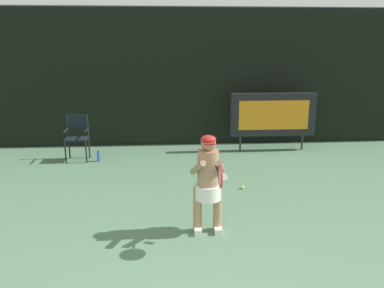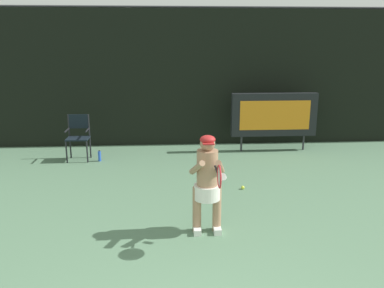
% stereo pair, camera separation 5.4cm
% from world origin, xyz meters
% --- Properties ---
extents(backdrop_screen, '(18.00, 0.12, 3.66)m').
position_xyz_m(backdrop_screen, '(0.00, 8.50, 1.81)').
color(backdrop_screen, black).
rests_on(backdrop_screen, ground).
extents(scoreboard, '(2.20, 0.21, 1.50)m').
position_xyz_m(scoreboard, '(2.54, 7.66, 0.95)').
color(scoreboard, black).
rests_on(scoreboard, ground).
extents(umpire_chair, '(0.52, 0.44, 1.08)m').
position_xyz_m(umpire_chair, '(-2.33, 7.16, 0.62)').
color(umpire_chair, black).
rests_on(umpire_chair, ground).
extents(water_bottle, '(0.07, 0.07, 0.27)m').
position_xyz_m(water_bottle, '(-1.83, 6.97, 0.12)').
color(water_bottle, blue).
rests_on(water_bottle, ground).
extents(tennis_player, '(0.53, 0.61, 1.49)m').
position_xyz_m(tennis_player, '(0.36, 3.21, 0.81)').
color(tennis_player, white).
rests_on(tennis_player, ground).
extents(tennis_racket, '(0.03, 0.60, 0.31)m').
position_xyz_m(tennis_racket, '(0.46, 2.66, 1.07)').
color(tennis_racket, black).
extents(tennis_ball_loose, '(0.07, 0.07, 0.07)m').
position_xyz_m(tennis_ball_loose, '(1.24, 4.91, 0.03)').
color(tennis_ball_loose, '#CCDB3D').
rests_on(tennis_ball_loose, ground).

